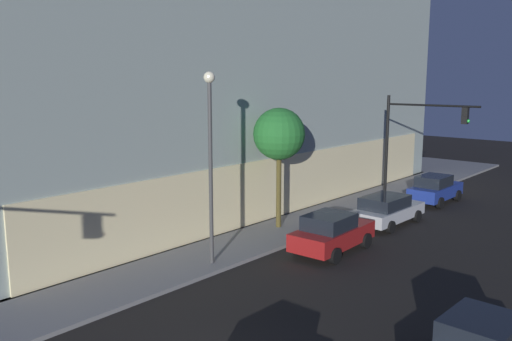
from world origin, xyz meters
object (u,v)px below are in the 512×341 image
(modern_building, at_px, (129,56))
(sidewalk_tree, at_px, (279,135))
(car_blue, at_px, (435,189))
(street_lamp_sidewalk, at_px, (210,145))
(car_red, at_px, (332,232))
(car_silver, at_px, (387,209))
(traffic_light_far_corner, at_px, (414,132))

(modern_building, distance_m, sidewalk_tree, 16.50)
(sidewalk_tree, xyz_separation_m, car_blue, (10.86, -3.51, -3.92))
(modern_building, height_order, sidewalk_tree, modern_building)
(modern_building, height_order, street_lamp_sidewalk, modern_building)
(sidewalk_tree, relative_size, car_red, 1.36)
(car_red, distance_m, car_silver, 5.65)
(traffic_light_far_corner, bearing_deg, street_lamp_sidewalk, 174.07)
(car_silver, bearing_deg, car_blue, 1.08)
(traffic_light_far_corner, xyz_separation_m, sidewalk_tree, (-8.98, 2.86, 0.37))
(traffic_light_far_corner, relative_size, car_blue, 1.48)
(traffic_light_far_corner, height_order, sidewalk_tree, traffic_light_far_corner)
(street_lamp_sidewalk, relative_size, sidewalk_tree, 1.28)
(modern_building, xyz_separation_m, car_blue, (8.21, -19.22, -8.18))
(car_red, bearing_deg, modern_building, 78.97)
(traffic_light_far_corner, xyz_separation_m, car_blue, (1.88, -0.65, -3.55))
(modern_building, distance_m, car_red, 21.63)
(modern_building, distance_m, car_blue, 22.45)
(street_lamp_sidewalk, xyz_separation_m, sidewalk_tree, (5.92, 1.31, -0.17))
(car_blue, bearing_deg, modern_building, 113.13)
(traffic_light_far_corner, relative_size, car_red, 1.45)
(street_lamp_sidewalk, height_order, sidewalk_tree, street_lamp_sidewalk)
(street_lamp_sidewalk, bearing_deg, traffic_light_far_corner, -5.93)
(car_red, bearing_deg, car_silver, 3.11)
(sidewalk_tree, bearing_deg, car_blue, -17.89)
(modern_building, relative_size, traffic_light_far_corner, 5.47)
(traffic_light_far_corner, distance_m, car_blue, 4.07)
(car_blue, bearing_deg, sidewalk_tree, 162.11)
(car_red, height_order, car_silver, car_red)
(street_lamp_sidewalk, height_order, car_red, street_lamp_sidewalk)
(car_red, relative_size, car_silver, 0.94)
(modern_building, bearing_deg, car_red, -101.03)
(street_lamp_sidewalk, bearing_deg, car_silver, -12.58)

